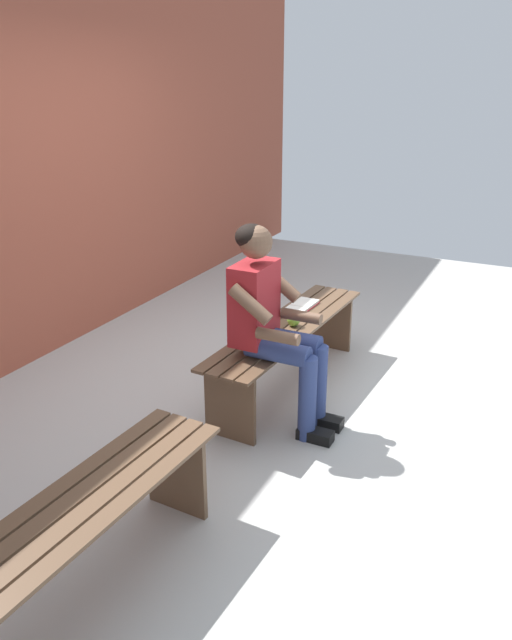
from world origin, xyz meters
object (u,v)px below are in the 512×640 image
(apple, at_px, (294,320))
(person_seated, at_px, (272,319))
(book_open, at_px, (299,308))
(bench_near, at_px, (288,340))
(bench_far, at_px, (52,550))

(apple, bearing_deg, person_seated, 7.32)
(book_open, bearing_deg, bench_near, 11.99)
(book_open, bearing_deg, apple, 18.84)
(book_open, bearing_deg, person_seated, 13.62)
(person_seated, distance_m, book_open, 0.85)
(person_seated, distance_m, apple, 0.52)
(bench_far, height_order, book_open, book_open)
(bench_far, height_order, apple, apple)
(bench_near, relative_size, book_open, 4.35)
(apple, xyz_separation_m, book_open, (-0.32, -0.09, -0.03))
(person_seated, bearing_deg, bench_far, -3.22)
(bench_far, relative_size, person_seated, 1.47)
(book_open, bearing_deg, bench_far, 3.88)
(bench_near, distance_m, apple, 0.16)
(bench_far, relative_size, book_open, 4.49)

